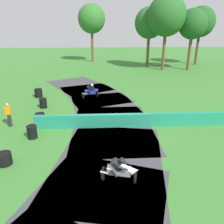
# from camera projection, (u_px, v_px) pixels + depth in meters

# --- Properties ---
(ground_plane) EXTENTS (120.00, 120.00, 0.00)m
(ground_plane) POSITION_uv_depth(u_px,v_px,m) (112.00, 127.00, 15.06)
(ground_plane) COLOR #38752D
(track_asphalt) EXTENTS (10.33, 32.42, 0.01)m
(track_asphalt) POSITION_uv_depth(u_px,v_px,m) (91.00, 127.00, 14.98)
(track_asphalt) COLOR #3D3D42
(track_asphalt) RESTS_ON ground
(safety_barrier) EXTENTS (20.44, 0.33, 0.90)m
(safety_barrier) POSITION_uv_depth(u_px,v_px,m) (188.00, 119.00, 15.16)
(safety_barrier) COLOR #1E8466
(safety_barrier) RESTS_ON ground
(motorcycle_lead_white) EXTENTS (1.70, 1.07, 1.43)m
(motorcycle_lead_white) POSITION_uv_depth(u_px,v_px,m) (121.00, 170.00, 9.47)
(motorcycle_lead_white) COLOR black
(motorcycle_lead_white) RESTS_ON ground
(motorcycle_chase_blue) EXTENTS (1.72, 1.21, 1.43)m
(motorcycle_chase_blue) POSITION_uv_depth(u_px,v_px,m) (91.00, 91.00, 20.90)
(motorcycle_chase_blue) COLOR black
(motorcycle_chase_blue) RESTS_ON ground
(tire_stack_mid_a) EXTENTS (0.70, 0.70, 0.60)m
(tire_stack_mid_a) POSITION_uv_depth(u_px,v_px,m) (4.00, 159.00, 10.87)
(tire_stack_mid_a) COLOR black
(tire_stack_mid_a) RESTS_ON ground
(tire_stack_mid_b) EXTENTS (0.57, 0.57, 0.80)m
(tire_stack_mid_b) POSITION_uv_depth(u_px,v_px,m) (32.00, 132.00, 13.40)
(tire_stack_mid_b) COLOR black
(tire_stack_mid_b) RESTS_ON ground
(tire_stack_far) EXTENTS (0.70, 0.70, 0.40)m
(tire_stack_far) POSITION_uv_depth(u_px,v_px,m) (40.00, 116.00, 16.31)
(tire_stack_far) COLOR black
(tire_stack_far) RESTS_ON ground
(tire_stack_extra_a) EXTENTS (0.59, 0.59, 0.80)m
(tire_stack_extra_a) POSITION_uv_depth(u_px,v_px,m) (43.00, 103.00, 18.42)
(tire_stack_extra_a) COLOR black
(tire_stack_extra_a) RESTS_ON ground
(tire_stack_extra_b) EXTENTS (0.71, 0.71, 0.80)m
(tire_stack_extra_b) POSITION_uv_depth(u_px,v_px,m) (38.00, 93.00, 21.23)
(tire_stack_extra_b) COLOR black
(tire_stack_extra_b) RESTS_ON ground
(track_marshal) EXTENTS (0.34, 0.24, 1.63)m
(track_marshal) POSITION_uv_depth(u_px,v_px,m) (9.00, 115.00, 14.85)
(track_marshal) COLOR #232328
(track_marshal) RESTS_ON ground
(tree_far_left) EXTENTS (4.51, 4.51, 9.17)m
(tree_far_left) POSITION_uv_depth(u_px,v_px,m) (149.00, 23.00, 34.57)
(tree_far_left) COLOR brown
(tree_far_left) RESTS_ON ground
(tree_far_right) EXTENTS (4.85, 4.85, 10.10)m
(tree_far_right) POSITION_uv_depth(u_px,v_px,m) (92.00, 19.00, 39.99)
(tree_far_right) COLOR brown
(tree_far_right) RESTS_ON ground
(tree_mid_rise) EXTENTS (4.69, 4.69, 9.45)m
(tree_mid_rise) POSITION_uv_depth(u_px,v_px,m) (201.00, 22.00, 37.10)
(tree_mid_rise) COLOR brown
(tree_mid_rise) RESTS_ON ground
(tree_behind_barrier) EXTENTS (5.46, 5.46, 10.58)m
(tree_behind_barrier) POSITION_uv_depth(u_px,v_px,m) (167.00, 16.00, 31.87)
(tree_behind_barrier) COLOR brown
(tree_behind_barrier) RESTS_ON ground
(tree_distant) EXTENTS (4.10, 4.10, 8.77)m
(tree_distant) POSITION_uv_depth(u_px,v_px,m) (193.00, 24.00, 32.33)
(tree_distant) COLOR brown
(tree_distant) RESTS_ON ground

